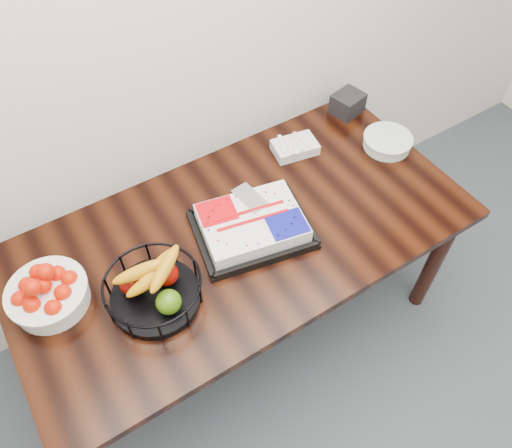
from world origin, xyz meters
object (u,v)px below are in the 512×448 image
table (242,244)px  fruit_basket (153,289)px  tangerine_bowl (46,291)px  napkin_box (348,103)px  cake_tray (252,225)px  plate_stack (387,142)px

table → fruit_basket: bearing=-166.6°
table → fruit_basket: 0.45m
tangerine_bowl → napkin_box: bearing=9.8°
cake_tray → fruit_basket: (-0.44, -0.08, 0.03)m
cake_tray → tangerine_bowl: tangerine_bowl is taller
tangerine_bowl → fruit_basket: fruit_basket is taller
fruit_basket → napkin_box: bearing=20.3°
table → tangerine_bowl: 0.74m
table → plate_stack: (0.80, 0.06, 0.11)m
table → tangerine_bowl: bearing=173.0°
table → plate_stack: plate_stack is taller
plate_stack → cake_tray: bearing=-173.6°
fruit_basket → napkin_box: size_ratio=2.45×
fruit_basket → napkin_box: (1.21, 0.45, -0.02)m
table → cake_tray: size_ratio=3.64×
cake_tray → plate_stack: cake_tray is taller
table → napkin_box: bearing=23.6°
table → napkin_box: (0.80, 0.35, 0.14)m
fruit_basket → tangerine_bowl: bearing=149.1°
table → cake_tray: 0.13m
table → tangerine_bowl: (-0.72, 0.09, 0.16)m
plate_stack → table: bearing=-175.4°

